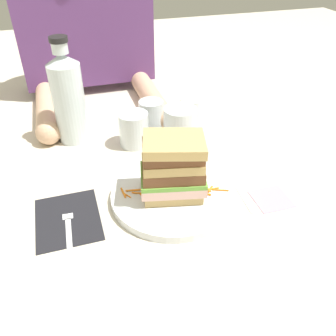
{
  "coord_description": "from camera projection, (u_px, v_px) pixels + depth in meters",
  "views": [
    {
      "loc": [
        -0.16,
        -0.54,
        0.47
      ],
      "look_at": [
        0.01,
        0.02,
        0.06
      ],
      "focal_mm": 37.99,
      "sensor_mm": 36.0,
      "label": 1
    }
  ],
  "objects": [
    {
      "name": "ground_plane",
      "position": [
        166.0,
        198.0,
        0.73
      ],
      "size": [
        3.0,
        3.0,
        0.0
      ],
      "primitive_type": "plane",
      "color": "beige"
    },
    {
      "name": "main_plate",
      "position": [
        172.0,
        195.0,
        0.73
      ],
      "size": [
        0.25,
        0.25,
        0.02
      ],
      "primitive_type": "cylinder",
      "color": "white",
      "rests_on": "ground_plane"
    },
    {
      "name": "sandwich",
      "position": [
        173.0,
        167.0,
        0.68
      ],
      "size": [
        0.14,
        0.12,
        0.13
      ],
      "color": "tan",
      "rests_on": "main_plate"
    },
    {
      "name": "carrot_shred_0",
      "position": [
        133.0,
        190.0,
        0.72
      ],
      "size": [
        0.03,
        0.01,
        0.0
      ],
      "primitive_type": "cylinder",
      "rotation": [
        0.0,
        1.57,
        2.98
      ],
      "color": "orange",
      "rests_on": "main_plate"
    },
    {
      "name": "carrot_shred_1",
      "position": [
        144.0,
        198.0,
        0.7
      ],
      "size": [
        0.01,
        0.03,
        0.0
      ],
      "primitive_type": "cylinder",
      "rotation": [
        0.0,
        1.57,
        1.9
      ],
      "color": "orange",
      "rests_on": "main_plate"
    },
    {
      "name": "carrot_shred_2",
      "position": [
        137.0,
        193.0,
        0.72
      ],
      "size": [
        0.02,
        0.01,
        0.0
      ],
      "primitive_type": "cylinder",
      "rotation": [
        0.0,
        1.57,
        2.71
      ],
      "color": "orange",
      "rests_on": "main_plate"
    },
    {
      "name": "carrot_shred_3",
      "position": [
        123.0,
        193.0,
        0.72
      ],
      "size": [
        0.01,
        0.03,
        0.0
      ],
      "primitive_type": "cylinder",
      "rotation": [
        0.0,
        1.57,
        4.8
      ],
      "color": "orange",
      "rests_on": "main_plate"
    },
    {
      "name": "carrot_shred_4",
      "position": [
        127.0,
        195.0,
        0.71
      ],
      "size": [
        0.02,
        0.02,
        0.0
      ],
      "primitive_type": "cylinder",
      "rotation": [
        0.0,
        1.57,
        2.15
      ],
      "color": "orange",
      "rests_on": "main_plate"
    },
    {
      "name": "carrot_shred_5",
      "position": [
        206.0,
        187.0,
        0.73
      ],
      "size": [
        0.01,
        0.03,
        0.0
      ],
      "primitive_type": "cylinder",
      "rotation": [
        0.0,
        1.57,
        1.75
      ],
      "color": "orange",
      "rests_on": "main_plate"
    },
    {
      "name": "carrot_shred_6",
      "position": [
        206.0,
        194.0,
        0.71
      ],
      "size": [
        0.02,
        0.01,
        0.0
      ],
      "primitive_type": "cylinder",
      "rotation": [
        0.0,
        1.57,
        2.59
      ],
      "color": "orange",
      "rests_on": "main_plate"
    },
    {
      "name": "carrot_shred_7",
      "position": [
        221.0,
        190.0,
        0.72
      ],
      "size": [
        0.03,
        0.01,
        0.0
      ],
      "primitive_type": "cylinder",
      "rotation": [
        0.0,
        1.57,
        2.76
      ],
      "color": "orange",
      "rests_on": "main_plate"
    },
    {
      "name": "carrot_shred_8",
      "position": [
        210.0,
        189.0,
        0.73
      ],
      "size": [
        0.02,
        0.02,
        0.0
      ],
      "primitive_type": "cylinder",
      "rotation": [
        0.0,
        1.57,
        0.82
      ],
      "color": "orange",
      "rests_on": "main_plate"
    },
    {
      "name": "carrot_shred_9",
      "position": [
        200.0,
        193.0,
        0.72
      ],
      "size": [
        0.03,
        0.01,
        0.0
      ],
      "primitive_type": "cylinder",
      "rotation": [
        0.0,
        1.57,
        5.96
      ],
      "color": "orange",
      "rests_on": "main_plate"
    },
    {
      "name": "carrot_shred_10",
      "position": [
        213.0,
        189.0,
        0.73
      ],
      "size": [
        0.02,
        0.0,
        0.0
      ],
      "primitive_type": "cylinder",
      "rotation": [
        0.0,
        1.57,
        3.08
      ],
      "color": "orange",
      "rests_on": "main_plate"
    },
    {
      "name": "napkin_dark",
      "position": [
        68.0,
        219.0,
        0.68
      ],
      "size": [
        0.12,
        0.15,
        0.0
      ],
      "primitive_type": "cube",
      "rotation": [
        0.0,
        0.0,
        0.01
      ],
      "color": "black",
      "rests_on": "ground_plane"
    },
    {
      "name": "fork",
      "position": [
        68.0,
        225.0,
        0.66
      ],
      "size": [
        0.02,
        0.17,
        0.0
      ],
      "color": "silver",
      "rests_on": "napkin_dark"
    },
    {
      "name": "knife",
      "position": [
        237.0,
        184.0,
        0.77
      ],
      "size": [
        0.03,
        0.2,
        0.0
      ],
      "color": "silver",
      "rests_on": "ground_plane"
    },
    {
      "name": "juice_glass",
      "position": [
        180.0,
        127.0,
        0.9
      ],
      "size": [
        0.08,
        0.08,
        0.09
      ],
      "color": "white",
      "rests_on": "ground_plane"
    },
    {
      "name": "water_bottle",
      "position": [
        68.0,
        97.0,
        0.86
      ],
      "size": [
        0.08,
        0.08,
        0.26
      ],
      "color": "silver",
      "rests_on": "ground_plane"
    },
    {
      "name": "empty_tumbler_0",
      "position": [
        134.0,
        129.0,
        0.88
      ],
      "size": [
        0.07,
        0.07,
        0.09
      ],
      "primitive_type": "cylinder",
      "color": "silver",
      "rests_on": "ground_plane"
    },
    {
      "name": "empty_tumbler_1",
      "position": [
        191.0,
        110.0,
        0.98
      ],
      "size": [
        0.06,
        0.06,
        0.07
      ],
      "primitive_type": "cylinder",
      "color": "silver",
      "rests_on": "ground_plane"
    },
    {
      "name": "empty_tumbler_2",
      "position": [
        151.0,
        115.0,
        0.95
      ],
      "size": [
        0.07,
        0.07,
        0.08
      ],
      "primitive_type": "cylinder",
      "color": "silver",
      "rests_on": "ground_plane"
    },
    {
      "name": "napkin_pink",
      "position": [
        271.0,
        199.0,
        0.73
      ],
      "size": [
        0.07,
        0.07,
        0.0
      ],
      "primitive_type": "cube",
      "rotation": [
        0.0,
        0.0,
        -0.02
      ],
      "color": "pink",
      "rests_on": "ground_plane"
    },
    {
      "name": "diner_across",
      "position": [
        84.0,
        10.0,
        1.05
      ],
      "size": [
        0.4,
        0.46,
        0.54
      ],
      "color": "#DBAD89",
      "rests_on": "ground_plane"
    }
  ]
}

